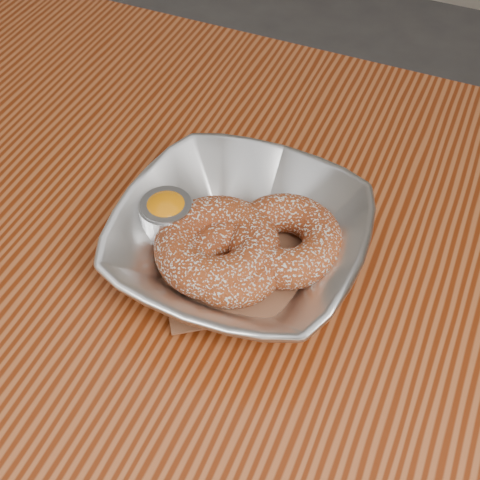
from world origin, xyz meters
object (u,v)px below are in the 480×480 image
at_px(table, 188,340).
at_px(donut_back, 285,240).
at_px(donut_front, 232,263).
at_px(donut_extra, 217,247).
at_px(serving_bowl, 240,242).
at_px(ramekin, 167,218).

height_order(table, donut_back, donut_back).
height_order(donut_back, donut_front, donut_back).
bearing_deg(donut_back, donut_extra, -148.27).
xyz_separation_m(table, donut_back, (0.08, 0.06, 0.13)).
relative_size(table, donut_back, 11.67).
height_order(serving_bowl, donut_extra, serving_bowl).
distance_m(table, donut_front, 0.13).
distance_m(table, donut_extra, 0.13).
height_order(donut_front, ramekin, ramekin).
relative_size(donut_front, ramekin, 1.84).
xyz_separation_m(serving_bowl, ramekin, (-0.07, -0.00, 0.01)).
relative_size(donut_front, donut_extra, 0.82).
relative_size(donut_back, ramekin, 2.09).
bearing_deg(ramekin, donut_extra, -11.47).
bearing_deg(ramekin, donut_front, -15.65).
xyz_separation_m(donut_back, donut_front, (-0.03, -0.04, -0.00)).
distance_m(donut_front, ramekin, 0.08).
bearing_deg(serving_bowl, donut_back, 25.59).
xyz_separation_m(donut_back, ramekin, (-0.11, -0.02, 0.00)).
bearing_deg(serving_bowl, table, -134.67).
distance_m(donut_back, donut_extra, 0.06).
height_order(serving_bowl, donut_front, serving_bowl).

